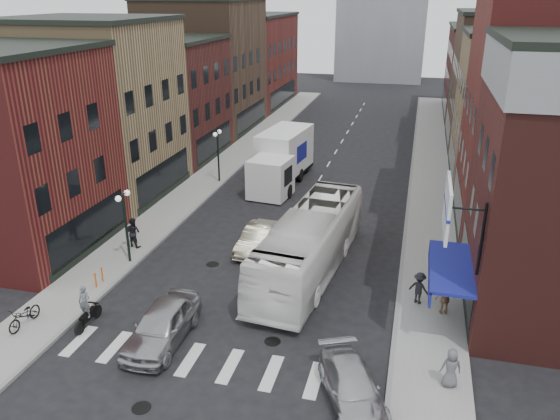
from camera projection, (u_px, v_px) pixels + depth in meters
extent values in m
plane|color=black|center=(235.00, 322.00, 24.49)|extent=(160.00, 160.00, 0.00)
cube|color=gray|center=(224.00, 166.00, 46.20)|extent=(3.00, 74.00, 0.15)
cube|color=gray|center=(430.00, 182.00, 42.29)|extent=(3.00, 74.00, 0.15)
cube|color=gray|center=(240.00, 168.00, 45.89)|extent=(0.20, 74.00, 0.16)
cube|color=gray|center=(411.00, 181.00, 42.66)|extent=(0.20, 74.00, 0.16)
cube|color=silver|center=(211.00, 363.00, 21.79)|extent=(12.00, 2.20, 0.01)
cube|color=maroon|center=(0.00, 154.00, 29.95)|extent=(10.00, 9.00, 11.00)
cube|color=black|center=(89.00, 228.00, 30.25)|extent=(0.08, 7.20, 2.20)
cube|color=#8F764F|center=(94.00, 111.00, 38.30)|extent=(10.00, 10.00, 12.00)
cube|color=black|center=(164.00, 176.00, 38.79)|extent=(0.08, 8.00, 2.20)
cube|color=black|center=(82.00, 19.00, 36.02)|extent=(10.30, 10.20, 0.30)
cube|color=#4B1E1A|center=(159.00, 100.00, 47.67)|extent=(10.00, 10.00, 10.00)
cube|color=black|center=(214.00, 142.00, 47.79)|extent=(0.08, 8.00, 2.20)
cube|color=black|center=(154.00, 39.00, 45.75)|extent=(10.30, 10.20, 0.30)
cube|color=#473223|center=(205.00, 67.00, 57.00)|extent=(10.00, 12.00, 13.00)
cube|color=black|center=(251.00, 116.00, 57.68)|extent=(0.08, 9.60, 2.20)
cube|color=maroon|center=(246.00, 61.00, 69.96)|extent=(10.00, 16.00, 11.00)
cube|color=black|center=(283.00, 94.00, 70.27)|extent=(0.08, 12.80, 2.20)
cube|color=black|center=(245.00, 15.00, 67.86)|extent=(10.30, 16.20, 0.30)
cube|color=black|center=(467.00, 271.00, 25.64)|extent=(0.08, 7.20, 2.20)
cube|color=black|center=(458.00, 201.00, 34.18)|extent=(0.08, 8.00, 2.20)
cube|color=#8F764F|center=(528.00, 112.00, 40.58)|extent=(10.00, 10.00, 11.00)
cube|color=black|center=(452.00, 157.00, 43.17)|extent=(0.08, 8.00, 2.20)
cube|color=black|center=(541.00, 32.00, 38.47)|extent=(10.30, 10.20, 0.30)
cube|color=#473223|center=(510.00, 83.00, 50.28)|extent=(10.00, 12.00, 12.00)
cube|color=black|center=(448.00, 127.00, 53.06)|extent=(0.08, 9.60, 2.20)
cube|color=black|center=(521.00, 12.00, 48.00)|extent=(10.30, 12.20, 0.30)
cube|color=#4B1E1A|center=(492.00, 73.00, 63.24)|extent=(10.00, 16.00, 10.00)
cube|color=black|center=(445.00, 101.00, 65.65)|extent=(0.08, 12.80, 2.20)
cube|color=black|center=(499.00, 27.00, 61.33)|extent=(10.30, 16.20, 0.30)
cube|color=navy|center=(451.00, 267.00, 23.64)|extent=(1.80, 5.00, 0.15)
cube|color=navy|center=(430.00, 272.00, 23.97)|extent=(0.10, 5.00, 0.70)
cylinder|color=black|center=(482.00, 240.00, 20.80)|extent=(0.12, 0.12, 3.00)
cylinder|color=black|center=(466.00, 209.00, 20.52)|extent=(1.40, 0.08, 0.08)
cube|color=silver|center=(447.00, 207.00, 20.68)|extent=(0.12, 3.00, 2.00)
cylinder|color=black|center=(127.00, 230.00, 29.05)|extent=(0.14, 0.14, 4.00)
cylinder|color=black|center=(123.00, 195.00, 28.30)|extent=(0.06, 0.90, 0.06)
sphere|color=white|center=(118.00, 199.00, 27.92)|extent=(0.32, 0.32, 0.32)
sphere|color=white|center=(127.00, 193.00, 28.73)|extent=(0.32, 0.32, 0.32)
cylinder|color=black|center=(218.00, 158.00, 41.64)|extent=(0.14, 0.14, 4.00)
cylinder|color=black|center=(217.00, 132.00, 40.89)|extent=(0.06, 0.90, 0.06)
sphere|color=white|center=(215.00, 134.00, 40.51)|extent=(0.32, 0.32, 0.32)
sphere|color=white|center=(219.00, 132.00, 41.32)|extent=(0.32, 0.32, 0.32)
cylinder|color=#D8590C|center=(96.00, 280.00, 26.94)|extent=(0.08, 0.08, 0.80)
cylinder|color=#D8590C|center=(102.00, 275.00, 27.48)|extent=(0.08, 0.08, 0.80)
cube|color=white|center=(271.00, 177.00, 38.84)|extent=(3.01, 3.21, 2.79)
cube|color=black|center=(271.00, 174.00, 38.73)|extent=(2.89, 1.88, 1.23)
cube|color=white|center=(285.00, 150.00, 42.34)|extent=(3.48, 6.10, 3.24)
cube|color=navy|center=(285.00, 150.00, 42.34)|extent=(3.09, 2.56, 1.34)
cube|color=black|center=(284.00, 174.00, 42.82)|extent=(3.32, 7.50, 0.39)
cylinder|color=black|center=(254.00, 188.00, 39.71)|extent=(0.31, 1.00, 1.00)
cylinder|color=black|center=(289.00, 191.00, 39.12)|extent=(0.31, 1.00, 1.00)
cylinder|color=black|center=(268.00, 173.00, 43.12)|extent=(0.31, 1.00, 1.00)
cylinder|color=black|center=(300.00, 175.00, 42.53)|extent=(0.31, 1.00, 1.00)
cylinder|color=black|center=(276.00, 165.00, 45.13)|extent=(0.31, 1.00, 1.00)
cylinder|color=black|center=(306.00, 167.00, 44.53)|extent=(0.31, 1.00, 1.00)
cylinder|color=black|center=(97.00, 311.00, 24.77)|extent=(0.13, 0.60, 0.60)
cylinder|color=black|center=(80.00, 328.00, 23.54)|extent=(0.13, 0.60, 0.60)
cube|color=black|center=(88.00, 316.00, 24.08)|extent=(0.28, 1.10, 0.32)
cube|color=black|center=(93.00, 303.00, 24.39)|extent=(0.50, 0.08, 0.05)
imported|color=slate|center=(85.00, 302.00, 23.72)|extent=(0.56, 0.38, 1.50)
imported|color=white|center=(310.00, 243.00, 28.30)|extent=(4.06, 12.37, 3.38)
imported|color=#ADADB2|center=(162.00, 325.00, 22.84)|extent=(2.01, 4.91, 1.67)
imported|color=#B8B395|center=(258.00, 238.00, 31.12)|extent=(1.77, 4.40, 1.42)
imported|color=#B1B1B6|center=(352.00, 387.00, 19.55)|extent=(3.43, 4.74, 1.27)
imported|color=black|center=(24.00, 316.00, 23.81)|extent=(0.73, 1.93, 1.00)
imported|color=black|center=(133.00, 232.00, 31.14)|extent=(0.95, 0.68, 1.76)
imported|color=black|center=(419.00, 288.00, 25.47)|extent=(1.13, 0.88, 1.57)
imported|color=#9C764F|center=(445.00, 299.00, 24.60)|extent=(0.97, 0.64, 1.52)
imported|color=#56575D|center=(451.00, 368.00, 20.05)|extent=(0.85, 0.63, 1.57)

